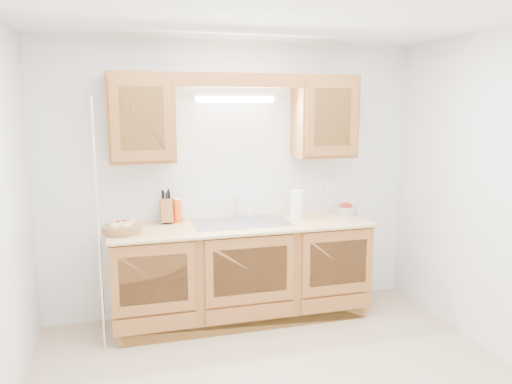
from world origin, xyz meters
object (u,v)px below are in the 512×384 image
object	(u,v)px
paper_towel	(297,204)
apple_bowl	(345,210)
knife_block	(167,210)
fruit_basket	(121,228)

from	to	relation	value
paper_towel	apple_bowl	xyz separation A→B (m)	(0.49, 0.01, -0.08)
knife_block	paper_towel	distance (m)	1.19
fruit_basket	knife_block	size ratio (longest dim) A/B	1.26
knife_block	paper_towel	size ratio (longest dim) A/B	0.99
fruit_basket	apple_bowl	distance (m)	2.07
fruit_basket	apple_bowl	size ratio (longest dim) A/B	1.42
fruit_basket	knife_block	xyz separation A→B (m)	(0.39, 0.26, 0.07)
knife_block	paper_towel	xyz separation A→B (m)	(1.18, -0.14, 0.02)
fruit_basket	paper_towel	xyz separation A→B (m)	(1.57, 0.13, 0.09)
knife_block	fruit_basket	bearing A→B (deg)	-145.87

